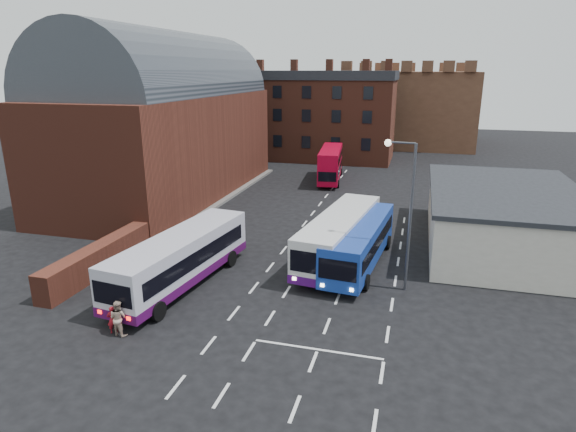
% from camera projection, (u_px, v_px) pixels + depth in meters
% --- Properties ---
extents(ground, '(180.00, 180.00, 0.00)m').
position_uv_depth(ground, '(239.00, 306.00, 26.14)').
color(ground, black).
extents(railway_station, '(12.00, 28.00, 16.00)m').
position_uv_depth(railway_station, '(166.00, 119.00, 47.21)').
color(railway_station, '#602B1E').
rests_on(railway_station, ground).
extents(forecourt_wall, '(1.20, 10.00, 1.80)m').
position_uv_depth(forecourt_wall, '(99.00, 259.00, 30.31)').
color(forecourt_wall, '#602B1E').
rests_on(forecourt_wall, ground).
extents(cream_building, '(10.40, 16.40, 4.25)m').
position_uv_depth(cream_building, '(503.00, 217.00, 34.62)').
color(cream_building, beige).
rests_on(cream_building, ground).
extents(brick_terrace, '(22.00, 10.00, 11.00)m').
position_uv_depth(brick_terrace, '(314.00, 120.00, 68.48)').
color(brick_terrace, brown).
rests_on(brick_terrace, ground).
extents(castle_keep, '(22.00, 22.00, 12.00)m').
position_uv_depth(castle_keep, '(406.00, 108.00, 83.73)').
color(castle_keep, brown).
rests_on(castle_keep, ground).
extents(bus_white_outbound, '(3.96, 11.69, 3.13)m').
position_uv_depth(bus_white_outbound, '(181.00, 256.00, 28.21)').
color(bus_white_outbound, silver).
rests_on(bus_white_outbound, ground).
extents(bus_white_inbound, '(4.13, 11.85, 3.16)m').
position_uv_depth(bus_white_inbound, '(340.00, 234.00, 31.99)').
color(bus_white_inbound, silver).
rests_on(bus_white_inbound, ground).
extents(bus_blue, '(3.54, 10.96, 2.94)m').
position_uv_depth(bus_blue, '(360.00, 241.00, 31.04)').
color(bus_blue, '#163797').
rests_on(bus_blue, ground).
extents(bus_red_double, '(3.23, 9.66, 3.79)m').
position_uv_depth(bus_red_double, '(330.00, 164.00, 54.76)').
color(bus_red_double, '#AB0320').
rests_on(bus_red_double, ground).
extents(street_lamp, '(1.76, 0.48, 8.70)m').
position_uv_depth(street_lamp, '(406.00, 203.00, 26.70)').
color(street_lamp, '#494C53').
rests_on(street_lamp, ground).
extents(pedestrian_red, '(0.62, 0.55, 1.42)m').
position_uv_depth(pedestrian_red, '(113.00, 320.00, 23.30)').
color(pedestrian_red, maroon).
rests_on(pedestrian_red, ground).
extents(pedestrian_beige, '(0.97, 0.81, 1.80)m').
position_uv_depth(pedestrian_beige, '(118.00, 318.00, 23.10)').
color(pedestrian_beige, tan).
rests_on(pedestrian_beige, ground).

